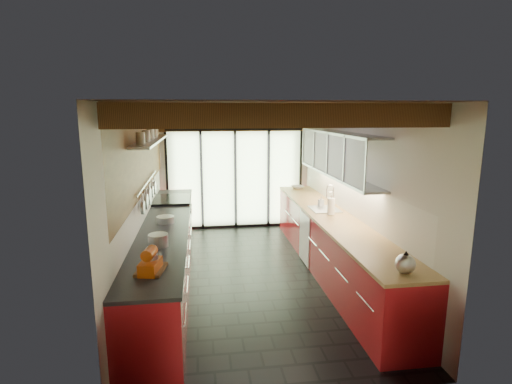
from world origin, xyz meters
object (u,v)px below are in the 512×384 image
kettle (405,263)px  soap_bottle (321,202)px  paper_towel (331,207)px  bowl (298,187)px  stand_mixer (150,262)px

kettle → soap_bottle: size_ratio=1.49×
kettle → paper_towel: bearing=90.0°
bowl → paper_towel: bearing=-90.0°
soap_bottle → bowl: soap_bottle is taller
kettle → bowl: bearing=90.0°
stand_mixer → soap_bottle: 3.56m
stand_mixer → kettle: (2.54, -0.36, -0.00)m
stand_mixer → paper_towel: 3.21m
stand_mixer → soap_bottle: bearing=44.4°
kettle → paper_towel: size_ratio=0.89×
kettle → paper_towel: 2.32m
paper_towel → stand_mixer: bearing=-142.2°
stand_mixer → soap_bottle: size_ratio=1.78×
stand_mixer → soap_bottle: (2.54, 2.49, -0.02)m
stand_mixer → bowl: bearing=58.5°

